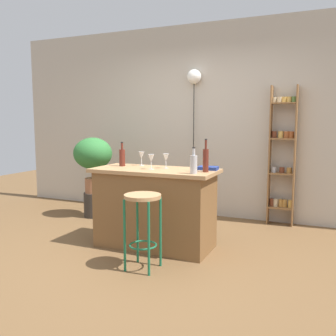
% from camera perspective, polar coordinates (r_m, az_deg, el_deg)
% --- Properties ---
extents(ground, '(12.00, 12.00, 0.00)m').
position_cam_1_polar(ground, '(4.07, -3.87, -13.05)').
color(ground, brown).
extents(back_wall, '(6.40, 0.10, 2.80)m').
position_cam_1_polar(back_wall, '(5.61, 5.33, 7.12)').
color(back_wall, '#BCB2A3').
rests_on(back_wall, ground).
extents(kitchen_counter, '(1.37, 0.63, 0.88)m').
position_cam_1_polar(kitchen_counter, '(4.20, -2.01, -6.06)').
color(kitchen_counter, brown).
rests_on(kitchen_counter, ground).
extents(bar_stool, '(0.35, 0.35, 0.72)m').
position_cam_1_polar(bar_stool, '(3.56, -3.88, -6.94)').
color(bar_stool, '#196642').
rests_on(bar_stool, ground).
extents(spice_shelf, '(0.34, 0.16, 1.87)m').
position_cam_1_polar(spice_shelf, '(5.23, 17.00, 1.81)').
color(spice_shelf, olive).
rests_on(spice_shelf, ground).
extents(plant_stool, '(0.29, 0.29, 0.36)m').
position_cam_1_polar(plant_stool, '(5.65, -11.19, -5.49)').
color(plant_stool, '#2D2823').
rests_on(plant_stool, ground).
extents(potted_plant, '(0.57, 0.52, 0.81)m').
position_cam_1_polar(potted_plant, '(5.53, -11.38, 1.76)').
color(potted_plant, '#935B3D').
rests_on(potted_plant, plant_stool).
extents(bottle_vinegar, '(0.06, 0.06, 0.34)m').
position_cam_1_polar(bottle_vinegar, '(3.87, 5.76, 1.29)').
color(bottle_vinegar, '#5B2319').
rests_on(bottle_vinegar, kitchen_counter).
extents(bottle_spirits_clear, '(0.07, 0.07, 0.28)m').
position_cam_1_polar(bottle_spirits_clear, '(4.39, -6.99, 1.67)').
color(bottle_spirits_clear, '#5B2319').
rests_on(bottle_spirits_clear, kitchen_counter).
extents(bottle_wine_red, '(0.07, 0.07, 0.27)m').
position_cam_1_polar(bottle_wine_red, '(3.74, 3.93, 0.65)').
color(bottle_wine_red, '#B2B2B7').
rests_on(bottle_wine_red, kitchen_counter).
extents(wine_glass_left, '(0.07, 0.07, 0.16)m').
position_cam_1_polar(wine_glass_left, '(4.15, -0.32, 1.56)').
color(wine_glass_left, silver).
rests_on(wine_glass_left, kitchen_counter).
extents(wine_glass_center, '(0.07, 0.07, 0.16)m').
position_cam_1_polar(wine_glass_center, '(4.07, -2.58, 1.45)').
color(wine_glass_center, silver).
rests_on(wine_glass_center, kitchen_counter).
extents(wine_glass_right, '(0.07, 0.07, 0.16)m').
position_cam_1_polar(wine_glass_right, '(4.42, -4.06, 1.89)').
color(wine_glass_right, silver).
rests_on(wine_glass_right, kitchen_counter).
extents(cookbook, '(0.22, 0.16, 0.03)m').
position_cam_1_polar(cookbook, '(4.06, 6.11, -0.02)').
color(cookbook, navy).
rests_on(cookbook, kitchen_counter).
extents(pendant_globe_light, '(0.21, 0.21, 2.14)m').
position_cam_1_polar(pendant_globe_light, '(5.58, 3.99, 13.38)').
color(pendant_globe_light, black).
rests_on(pendant_globe_light, ground).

